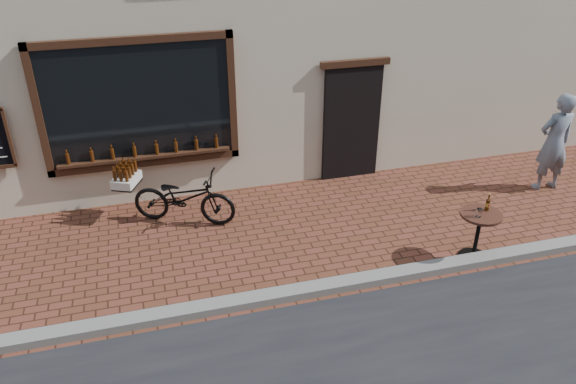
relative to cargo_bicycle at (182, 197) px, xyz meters
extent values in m
plane|color=#572D1C|center=(1.41, -2.61, -0.47)|extent=(90.00, 90.00, 0.00)
cube|color=slate|center=(1.41, -2.41, -0.41)|extent=(90.00, 0.25, 0.12)
cube|color=black|center=(-0.49, 0.84, 1.38)|extent=(3.00, 0.06, 2.00)
cube|color=black|center=(-0.49, 0.82, 2.44)|extent=(3.24, 0.10, 0.12)
cube|color=black|center=(-0.49, 0.82, 0.32)|extent=(3.24, 0.10, 0.12)
cube|color=black|center=(-2.05, 0.82, 1.38)|extent=(0.12, 0.10, 2.24)
cube|color=black|center=(1.07, 0.82, 1.38)|extent=(0.12, 0.10, 2.24)
cube|color=black|center=(-0.49, 0.77, 0.45)|extent=(2.90, 0.16, 0.05)
cube|color=black|center=(3.31, 0.85, 0.63)|extent=(1.10, 0.10, 2.20)
cube|color=black|center=(3.31, 0.82, 1.79)|extent=(1.30, 0.10, 0.12)
cylinder|color=#3D1C07|center=(-1.74, 0.77, 0.57)|extent=(0.06, 0.06, 0.19)
cylinder|color=#3D1C07|center=(-1.38, 0.77, 0.57)|extent=(0.06, 0.06, 0.19)
cylinder|color=#3D1C07|center=(-1.02, 0.77, 0.57)|extent=(0.06, 0.06, 0.19)
cylinder|color=#3D1C07|center=(-0.67, 0.77, 0.57)|extent=(0.06, 0.06, 0.19)
cylinder|color=#3D1C07|center=(-0.31, 0.77, 0.57)|extent=(0.06, 0.06, 0.19)
cylinder|color=#3D1C07|center=(0.05, 0.77, 0.57)|extent=(0.06, 0.06, 0.19)
cylinder|color=#3D1C07|center=(0.40, 0.77, 0.57)|extent=(0.06, 0.06, 0.19)
cylinder|color=#3D1C07|center=(0.76, 0.77, 0.57)|extent=(0.06, 0.06, 0.19)
imported|color=black|center=(0.03, -0.01, -0.01)|extent=(1.85, 1.27, 0.92)
cube|color=black|center=(-0.85, 0.38, 0.16)|extent=(0.52, 0.59, 0.03)
cube|color=silver|center=(-0.85, 0.38, 0.25)|extent=(0.53, 0.61, 0.14)
cylinder|color=#3D1C07|center=(-0.83, 0.17, 0.42)|extent=(0.06, 0.06, 0.19)
cylinder|color=#3D1C07|center=(-0.93, 0.21, 0.42)|extent=(0.06, 0.06, 0.19)
cylinder|color=#3D1C07|center=(-1.02, 0.26, 0.42)|extent=(0.06, 0.06, 0.19)
cylinder|color=#3D1C07|center=(-0.78, 0.28, 0.42)|extent=(0.06, 0.06, 0.19)
cylinder|color=#3D1C07|center=(-0.88, 0.33, 0.42)|extent=(0.06, 0.06, 0.19)
cylinder|color=#3D1C07|center=(-0.97, 0.37, 0.42)|extent=(0.06, 0.06, 0.19)
cylinder|color=#3D1C07|center=(-0.73, 0.40, 0.42)|extent=(0.06, 0.06, 0.19)
cylinder|color=#3D1C07|center=(-0.83, 0.44, 0.42)|extent=(0.06, 0.06, 0.19)
cylinder|color=#3D1C07|center=(-0.92, 0.48, 0.42)|extent=(0.06, 0.06, 0.19)
cylinder|color=#3D1C07|center=(-0.68, 0.51, 0.42)|extent=(0.06, 0.06, 0.19)
cylinder|color=#3D1C07|center=(-0.78, 0.55, 0.42)|extent=(0.06, 0.06, 0.19)
cylinder|color=#3D1C07|center=(-0.87, 0.59, 0.42)|extent=(0.06, 0.06, 0.19)
cylinder|color=black|center=(4.18, -2.26, -0.46)|extent=(0.45, 0.45, 0.03)
cylinder|color=black|center=(4.18, -2.26, -0.08)|extent=(0.06, 0.06, 0.72)
cylinder|color=#331911|center=(4.18, -2.26, 0.30)|extent=(0.62, 0.62, 0.04)
cylinder|color=gold|center=(4.30, -2.20, 0.42)|extent=(0.07, 0.07, 0.06)
cylinder|color=white|center=(4.08, -2.33, 0.39)|extent=(0.08, 0.08, 0.13)
imported|color=slate|center=(6.70, -0.60, 0.46)|extent=(0.68, 0.45, 1.86)
camera|label=1|loc=(-0.45, -8.33, 4.59)|focal=35.00mm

